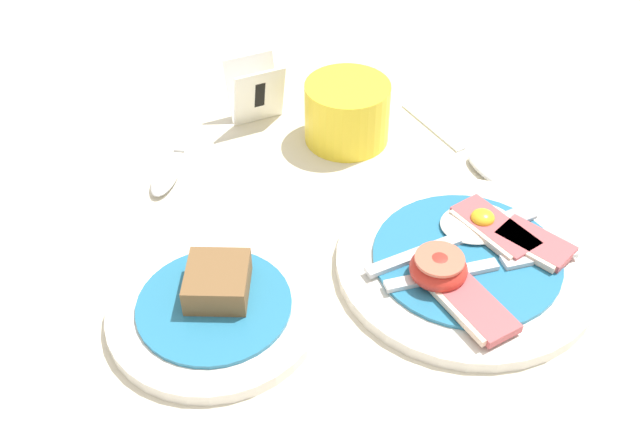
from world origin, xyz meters
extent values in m
plane|color=beige|center=(0.00, 0.00, 0.00)|extent=(3.00, 3.00, 0.00)
cylinder|color=silver|center=(0.11, 0.02, 0.01)|extent=(0.24, 0.24, 0.01)
cylinder|color=teal|center=(0.11, 0.02, 0.01)|extent=(0.18, 0.18, 0.00)
cube|color=#BC5156|center=(0.15, 0.04, 0.02)|extent=(0.06, 0.09, 0.01)
cube|color=beige|center=(0.13, 0.04, 0.02)|extent=(0.04, 0.08, 0.01)
cube|color=#BC5156|center=(0.09, -0.04, 0.02)|extent=(0.06, 0.10, 0.01)
cube|color=beige|center=(0.07, -0.04, 0.02)|extent=(0.04, 0.09, 0.01)
cube|color=#BC5156|center=(0.18, 0.02, 0.02)|extent=(0.07, 0.08, 0.01)
cube|color=beige|center=(0.16, 0.01, 0.02)|extent=(0.04, 0.06, 0.01)
ellipsoid|color=red|center=(0.07, 0.00, 0.03)|extent=(0.05, 0.05, 0.03)
cylinder|color=#DB664C|center=(0.07, 0.00, 0.04)|extent=(0.04, 0.04, 0.00)
ellipsoid|color=white|center=(0.13, 0.06, 0.02)|extent=(0.07, 0.06, 0.01)
ellipsoid|color=yellow|center=(0.14, 0.06, 0.03)|extent=(0.02, 0.02, 0.01)
cube|color=silver|center=(0.08, 0.00, 0.02)|extent=(0.11, 0.01, 0.00)
cube|color=silver|center=(0.15, 0.00, 0.02)|extent=(0.03, 0.02, 0.00)
cube|color=silver|center=(0.19, -0.01, 0.02)|extent=(0.04, 0.00, 0.00)
cube|color=silver|center=(0.19, 0.00, 0.02)|extent=(0.04, 0.00, 0.00)
cube|color=silver|center=(0.19, 0.01, 0.02)|extent=(0.04, 0.00, 0.00)
cube|color=silver|center=(0.07, 0.03, 0.02)|extent=(0.11, 0.03, 0.00)
cube|color=#9EA0A5|center=(0.16, 0.05, 0.02)|extent=(0.08, 0.04, 0.00)
cylinder|color=silver|center=(-0.13, 0.02, 0.01)|extent=(0.19, 0.19, 0.01)
cylinder|color=teal|center=(-0.13, 0.02, 0.01)|extent=(0.14, 0.14, 0.00)
cube|color=brown|center=(-0.12, 0.03, 0.03)|extent=(0.07, 0.07, 0.03)
cylinder|color=yellow|center=(0.06, 0.25, 0.04)|extent=(0.10, 0.10, 0.07)
cylinder|color=white|center=(0.06, 0.25, 0.07)|extent=(0.08, 0.08, 0.01)
cube|color=white|center=(-0.03, 0.30, 0.04)|extent=(0.06, 0.03, 0.07)
cube|color=white|center=(-0.03, 0.32, 0.04)|extent=(0.06, 0.03, 0.07)
cube|color=black|center=(-0.03, 0.30, 0.04)|extent=(0.01, 0.01, 0.04)
cube|color=silver|center=(0.16, 0.24, 0.00)|extent=(0.04, 0.11, 0.01)
ellipsoid|color=silver|center=(0.19, 0.14, 0.01)|extent=(0.04, 0.07, 0.01)
cube|color=silver|center=(-0.11, 0.32, 0.00)|extent=(0.05, 0.10, 0.01)
ellipsoid|color=silver|center=(-0.15, 0.22, 0.01)|extent=(0.05, 0.07, 0.01)
camera|label=1|loc=(-0.15, -0.42, 0.50)|focal=42.00mm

